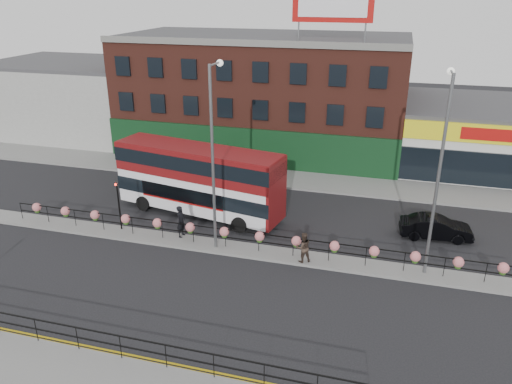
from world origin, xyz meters
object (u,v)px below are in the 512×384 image
(pedestrian_b, at_px, (303,247))
(lamp_column_east, at_px, (440,160))
(double_decker_bus, at_px, (199,174))
(pedestrian_a, at_px, (181,221))
(car, at_px, (436,227))
(lamp_column_west, at_px, (214,143))

(pedestrian_b, height_order, lamp_column_east, lamp_column_east)
(double_decker_bus, distance_m, pedestrian_a, 4.04)
(car, bearing_deg, pedestrian_a, 101.14)
(car, relative_size, lamp_column_west, 0.42)
(double_decker_bus, bearing_deg, pedestrian_a, -86.35)
(pedestrian_a, bearing_deg, lamp_column_west, -97.26)
(double_decker_bus, bearing_deg, car, 2.17)
(pedestrian_b, xyz_separation_m, lamp_column_east, (6.43, 0.88, 5.32))
(car, distance_m, pedestrian_a, 15.39)
(double_decker_bus, bearing_deg, lamp_column_west, -56.90)
(pedestrian_a, xyz_separation_m, pedestrian_b, (7.62, -0.99, -0.12))
(car, height_order, lamp_column_west, lamp_column_west)
(pedestrian_b, bearing_deg, pedestrian_a, -37.23)
(pedestrian_a, bearing_deg, lamp_column_east, -87.39)
(double_decker_bus, distance_m, pedestrian_b, 9.31)
(pedestrian_a, bearing_deg, car, -71.03)
(car, bearing_deg, pedestrian_b, 121.23)
(double_decker_bus, distance_m, car, 15.19)
(pedestrian_b, relative_size, lamp_column_east, 0.17)
(double_decker_bus, distance_m, lamp_column_east, 15.18)
(pedestrian_b, bearing_deg, lamp_column_east, 157.96)
(car, relative_size, lamp_column_east, 0.42)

